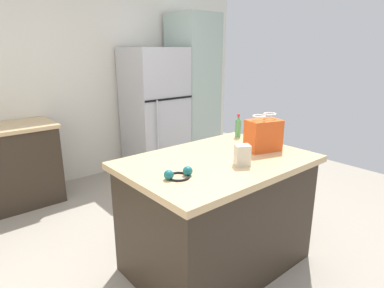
# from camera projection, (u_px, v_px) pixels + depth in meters

# --- Properties ---
(ground) EXTENTS (6.45, 6.45, 0.00)m
(ground) POSITION_uv_depth(u_px,v_px,m) (203.00, 260.00, 2.71)
(ground) COLOR #9E9384
(back_wall) EXTENTS (5.38, 0.13, 2.57)m
(back_wall) POSITION_uv_depth(u_px,v_px,m) (73.00, 81.00, 4.15)
(back_wall) COLOR silver
(back_wall) RESTS_ON ground
(kitchen_island) EXTENTS (1.40, 0.97, 0.90)m
(kitchen_island) POSITION_uv_depth(u_px,v_px,m) (217.00, 213.00, 2.55)
(kitchen_island) COLOR #33281E
(kitchen_island) RESTS_ON ground
(refrigerator) EXTENTS (0.76, 0.72, 1.71)m
(refrigerator) POSITION_uv_depth(u_px,v_px,m) (155.00, 111.00, 4.56)
(refrigerator) COLOR #B7B7BC
(refrigerator) RESTS_ON ground
(tall_cabinet) EXTENTS (0.58, 0.65, 2.18)m
(tall_cabinet) POSITION_uv_depth(u_px,v_px,m) (193.00, 90.00, 4.92)
(tall_cabinet) COLOR #9EB2A8
(tall_cabinet) RESTS_ON ground
(shopping_bag) EXTENTS (0.30, 0.24, 0.30)m
(shopping_bag) POSITION_uv_depth(u_px,v_px,m) (263.00, 135.00, 2.61)
(shopping_bag) COLOR #DB511E
(shopping_bag) RESTS_ON kitchen_island
(small_box) EXTENTS (0.13, 0.13, 0.15)m
(small_box) POSITION_uv_depth(u_px,v_px,m) (242.00, 155.00, 2.28)
(small_box) COLOR beige
(small_box) RESTS_ON kitchen_island
(bottle) EXTENTS (0.05, 0.05, 0.22)m
(bottle) POSITION_uv_depth(u_px,v_px,m) (238.00, 127.00, 3.02)
(bottle) COLOR #4C9956
(bottle) RESTS_ON kitchen_island
(ear_defenders) EXTENTS (0.20, 0.17, 0.06)m
(ear_defenders) POSITION_uv_depth(u_px,v_px,m) (178.00, 174.00, 2.07)
(ear_defenders) COLOR black
(ear_defenders) RESTS_ON kitchen_island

